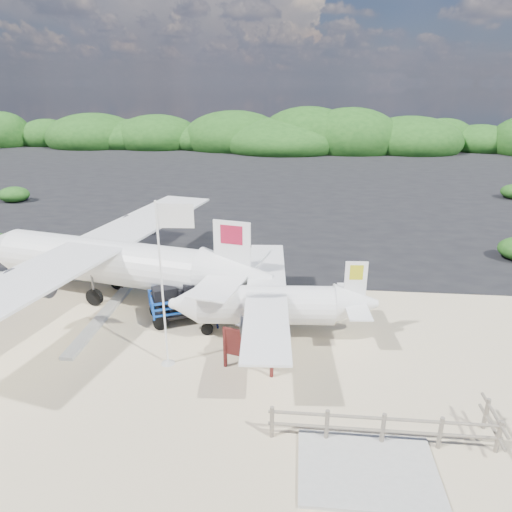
{
  "coord_description": "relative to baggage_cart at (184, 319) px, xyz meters",
  "views": [
    {
      "loc": [
        3.52,
        -15.11,
        9.23
      ],
      "look_at": [
        1.75,
        3.63,
        2.09
      ],
      "focal_mm": 32.0,
      "sensor_mm": 36.0,
      "label": 1
    }
  ],
  "objects": [
    {
      "name": "flagpole",
      "position": [
        0.22,
        -3.26,
        0.0
      ],
      "size": [
        1.2,
        0.55,
        5.87
      ],
      "primitive_type": null,
      "rotation": [
        0.0,
        0.0,
        0.05
      ],
      "color": "white",
      "rests_on": "ground"
    },
    {
      "name": "baggage_cart",
      "position": [
        0.0,
        0.0,
        0.0
      ],
      "size": [
        3.31,
        2.69,
        1.44
      ],
      "primitive_type": null,
      "rotation": [
        0.0,
        0.0,
        0.42
      ],
      "color": "#0B3DAC",
      "rests_on": "ground"
    },
    {
      "name": "fence",
      "position": [
        7.07,
        -6.47,
        0.0
      ],
      "size": [
        6.4,
        2.0,
        1.1
      ],
      "primitive_type": null,
      "color": "#B2B2B2",
      "rests_on": "ground"
    },
    {
      "name": "crew_a",
      "position": [
        1.35,
        -0.62,
        0.88
      ],
      "size": [
        0.67,
        0.46,
        1.76
      ],
      "primitive_type": "imported",
      "rotation": [
        0.0,
        0.0,
        3.21
      ],
      "color": "#131749",
      "rests_on": "ground"
    },
    {
      "name": "crew_c",
      "position": [
        3.54,
        0.03,
        0.88
      ],
      "size": [
        1.05,
        0.48,
        1.77
      ],
      "primitive_type": "imported",
      "rotation": [
        0.0,
        0.0,
        3.1
      ],
      "color": "#131749",
      "rests_on": "ground"
    },
    {
      "name": "vegetation_band",
      "position": [
        1.07,
        53.53,
        0.0
      ],
      "size": [
        124.0,
        8.0,
        4.4
      ],
      "primitive_type": null,
      "color": "#B2B2B2",
      "rests_on": "ground"
    },
    {
      "name": "signboard",
      "position": [
        3.08,
        -3.47,
        0.0
      ],
      "size": [
        1.9,
        0.69,
        1.58
      ],
      "primitive_type": null,
      "rotation": [
        0.0,
        0.0,
        -0.27
      ],
      "color": "#4D1816",
      "rests_on": "ground"
    },
    {
      "name": "walkway_pad",
      "position": [
        6.57,
        -7.47,
        0.0
      ],
      "size": [
        3.5,
        2.5,
        0.1
      ],
      "primitive_type": null,
      "color": "#B2B2B2",
      "rests_on": "ground"
    },
    {
      "name": "aircraft_large",
      "position": [
        13.3,
        23.81,
        0.0
      ],
      "size": [
        21.1,
        21.1,
        5.32
      ],
      "primitive_type": null,
      "rotation": [
        0.0,
        0.0,
        2.93
      ],
      "color": "#B2B2B2",
      "rests_on": "ground"
    },
    {
      "name": "lagoon",
      "position": [
        -7.93,
        0.03,
        0.0
      ],
      "size": [
        9.0,
        7.0,
        0.4
      ],
      "primitive_type": null,
      "color": "#B2B2B2",
      "rests_on": "ground"
    },
    {
      "name": "crew_b",
      "position": [
        2.39,
        2.33,
        0.94
      ],
      "size": [
        0.96,
        0.78,
        1.88
      ],
      "primitive_type": "imported",
      "rotation": [
        0.0,
        0.0,
        3.07
      ],
      "color": "#131749",
      "rests_on": "ground"
    },
    {
      "name": "asphalt_apron",
      "position": [
        1.07,
        28.53,
        0.0
      ],
      "size": [
        90.0,
        50.0,
        0.04
      ],
      "primitive_type": null,
      "color": "#B2B2B2",
      "rests_on": "ground"
    },
    {
      "name": "ground",
      "position": [
        1.07,
        -1.47,
        0.0
      ],
      "size": [
        160.0,
        160.0,
        0.0
      ],
      "primitive_type": "plane",
      "color": "beige"
    },
    {
      "name": "aircraft_small",
      "position": [
        -4.37,
        35.08,
        0.0
      ],
      "size": [
        8.81,
        8.81,
        2.98
      ],
      "primitive_type": null,
      "rotation": [
        0.0,
        0.0,
        3.21
      ],
      "color": "#B2B2B2",
      "rests_on": "ground"
    }
  ]
}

